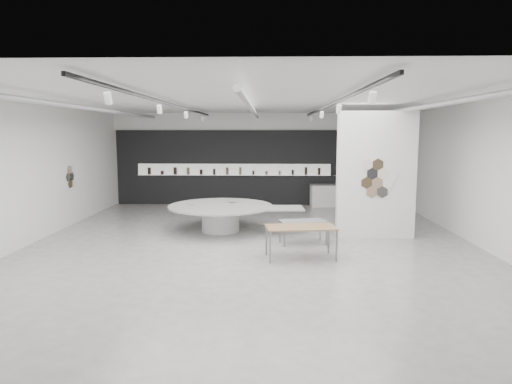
{
  "coord_description": "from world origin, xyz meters",
  "views": [
    {
      "loc": [
        0.45,
        -11.99,
        3.0
      ],
      "look_at": [
        0.08,
        1.2,
        1.28
      ],
      "focal_mm": 32.0,
      "sensor_mm": 36.0,
      "label": 1
    }
  ],
  "objects_px": {
    "display_island": "(223,214)",
    "sample_table_wood": "(301,229)",
    "sample_table_stone": "(303,223)",
    "kitchen_counter": "(330,195)",
    "partition_column": "(376,175)"
  },
  "relations": [
    {
      "from": "partition_column",
      "to": "display_island",
      "type": "height_order",
      "value": "partition_column"
    },
    {
      "from": "display_island",
      "to": "sample_table_stone",
      "type": "relative_size",
      "value": 3.16
    },
    {
      "from": "sample_table_stone",
      "to": "kitchen_counter",
      "type": "distance_m",
      "value": 6.51
    },
    {
      "from": "sample_table_stone",
      "to": "display_island",
      "type": "bearing_deg",
      "value": 147.59
    },
    {
      "from": "display_island",
      "to": "sample_table_wood",
      "type": "xyz_separation_m",
      "value": [
        2.17,
        -2.95,
        0.19
      ]
    },
    {
      "from": "display_island",
      "to": "partition_column",
      "type": "bearing_deg",
      "value": -11.68
    },
    {
      "from": "display_island",
      "to": "sample_table_wood",
      "type": "bearing_deg",
      "value": -56.74
    },
    {
      "from": "sample_table_wood",
      "to": "partition_column",
      "type": "bearing_deg",
      "value": 44.96
    },
    {
      "from": "sample_table_stone",
      "to": "sample_table_wood",
      "type": "bearing_deg",
      "value": -96.36
    },
    {
      "from": "partition_column",
      "to": "display_island",
      "type": "distance_m",
      "value": 4.68
    },
    {
      "from": "sample_table_wood",
      "to": "display_island",
      "type": "bearing_deg",
      "value": 126.34
    },
    {
      "from": "partition_column",
      "to": "sample_table_stone",
      "type": "height_order",
      "value": "partition_column"
    },
    {
      "from": "sample_table_wood",
      "to": "kitchen_counter",
      "type": "relative_size",
      "value": 1.05
    },
    {
      "from": "sample_table_wood",
      "to": "kitchen_counter",
      "type": "bearing_deg",
      "value": 77.44
    },
    {
      "from": "partition_column",
      "to": "kitchen_counter",
      "type": "xyz_separation_m",
      "value": [
        -0.55,
        5.51,
        -1.34
      ]
    }
  ]
}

